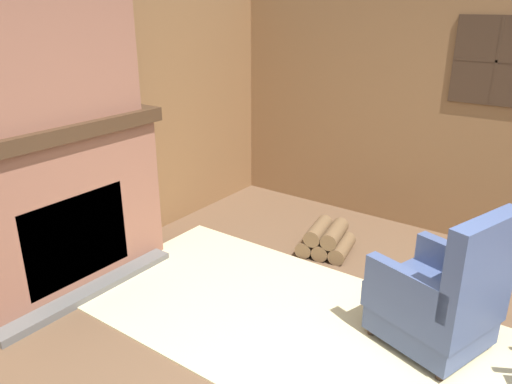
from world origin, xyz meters
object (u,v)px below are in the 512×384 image
Objects in this scene: armchair at (440,299)px; decorative_plate_on_mantel at (29,108)px; storage_case at (87,105)px; firewood_stack at (326,240)px.

decorative_plate_on_mantel is (-2.71, -1.03, 1.09)m from armchair.
armchair is at bearing 11.93° from storage_case.
armchair is 1.91× the size of firewood_stack.
firewood_stack is 2.15× the size of decorative_plate_on_mantel.
armchair is at bearing -31.69° from firewood_stack.
decorative_plate_on_mantel is (-1.48, -1.78, 1.33)m from firewood_stack.
armchair is 1.46m from firewood_stack.
storage_case is (-2.69, -0.57, 1.04)m from armchair.
decorative_plate_on_mantel reaches higher than armchair.
decorative_plate_on_mantel is at bearing -92.50° from storage_case.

